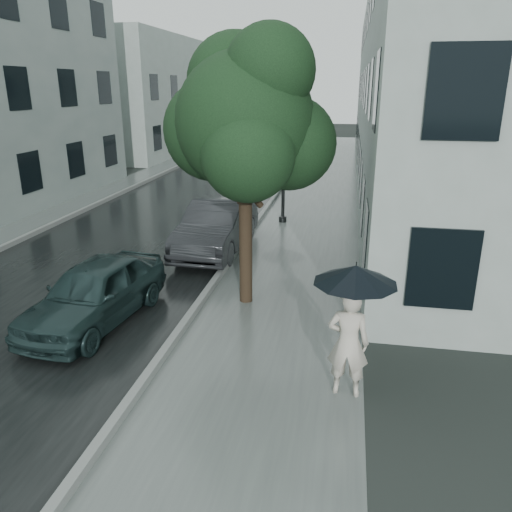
% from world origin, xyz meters
% --- Properties ---
extents(ground, '(120.00, 120.00, 0.00)m').
position_xyz_m(ground, '(0.00, 0.00, 0.00)').
color(ground, black).
rests_on(ground, ground).
extents(sidewalk, '(3.50, 60.00, 0.01)m').
position_xyz_m(sidewalk, '(0.25, 12.00, 0.00)').
color(sidewalk, slate).
rests_on(sidewalk, ground).
extents(kerb_near, '(0.15, 60.00, 0.15)m').
position_xyz_m(kerb_near, '(-1.57, 12.00, 0.07)').
color(kerb_near, slate).
rests_on(kerb_near, ground).
extents(asphalt_road, '(6.85, 60.00, 0.00)m').
position_xyz_m(asphalt_road, '(-5.08, 12.00, 0.00)').
color(asphalt_road, black).
rests_on(asphalt_road, ground).
extents(kerb_far, '(0.15, 60.00, 0.15)m').
position_xyz_m(kerb_far, '(-8.57, 12.00, 0.07)').
color(kerb_far, slate).
rests_on(kerb_far, ground).
extents(sidewalk_far, '(1.70, 60.00, 0.01)m').
position_xyz_m(sidewalk_far, '(-9.50, 12.00, 0.00)').
color(sidewalk_far, '#4C5451').
rests_on(sidewalk_far, ground).
extents(building_near, '(7.02, 36.00, 9.00)m').
position_xyz_m(building_near, '(5.47, 19.50, 4.50)').
color(building_near, '#96A39F').
rests_on(building_near, ground).
extents(building_far_b, '(7.02, 18.00, 8.00)m').
position_xyz_m(building_far_b, '(-13.77, 30.00, 4.00)').
color(building_far_b, '#96A39F').
rests_on(building_far_b, ground).
extents(pedestrian, '(0.68, 0.48, 1.79)m').
position_xyz_m(pedestrian, '(1.70, -0.27, 0.90)').
color(pedestrian, beige).
rests_on(pedestrian, sidewalk).
extents(umbrella, '(1.29, 1.29, 1.31)m').
position_xyz_m(umbrella, '(1.74, -0.29, 2.06)').
color(umbrella, black).
rests_on(umbrella, ground).
extents(street_tree, '(3.75, 3.41, 5.87)m').
position_xyz_m(street_tree, '(-0.60, 3.11, 4.03)').
color(street_tree, '#332619').
rests_on(street_tree, ground).
extents(lamp_post, '(0.82, 0.48, 5.54)m').
position_xyz_m(lamp_post, '(-0.84, 10.07, 3.15)').
color(lamp_post, black).
rests_on(lamp_post, ground).
extents(car_near, '(2.01, 4.02, 1.32)m').
position_xyz_m(car_near, '(-3.45, 1.38, 0.66)').
color(car_near, '#1B2F2F').
rests_on(car_near, ground).
extents(car_far, '(1.69, 4.54, 1.48)m').
position_xyz_m(car_far, '(-2.20, 6.50, 0.75)').
color(car_far, '#24272A').
rests_on(car_far, ground).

